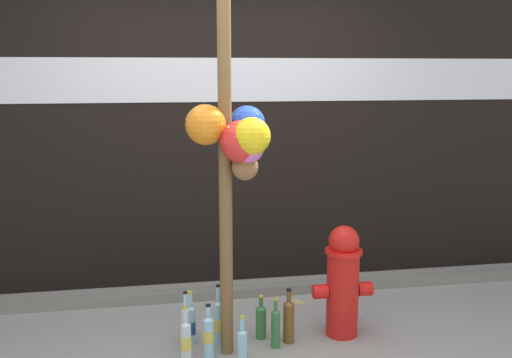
% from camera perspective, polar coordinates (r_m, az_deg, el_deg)
% --- Properties ---
extents(building_wall, '(10.00, 0.21, 3.18)m').
position_cam_1_polar(building_wall, '(4.87, -3.94, 8.22)').
color(building_wall, black).
rests_on(building_wall, ground_plane).
extents(curb_strip, '(8.00, 0.12, 0.08)m').
position_cam_1_polar(curb_strip, '(4.74, -3.10, -11.14)').
color(curb_strip, slate).
rests_on(curb_strip, ground_plane).
extents(memorial_post, '(0.50, 0.46, 2.86)m').
position_cam_1_polar(memorial_post, '(3.45, -2.28, 6.90)').
color(memorial_post, brown).
rests_on(memorial_post, ground_plane).
extents(fire_hydrant, '(0.42, 0.25, 0.78)m').
position_cam_1_polar(fire_hydrant, '(4.03, 8.59, -9.90)').
color(fire_hydrant, red).
rests_on(fire_hydrant, ground_plane).
extents(bottle_0, '(0.07, 0.07, 0.37)m').
position_cam_1_polar(bottle_0, '(3.76, -6.95, -15.58)').
color(bottle_0, silver).
rests_on(bottle_0, ground_plane).
extents(bottle_1, '(0.06, 0.06, 0.39)m').
position_cam_1_polar(bottle_1, '(3.92, -6.95, -14.22)').
color(bottle_1, '#B2DBEA').
rests_on(bottle_1, ground_plane).
extents(bottle_2, '(0.06, 0.06, 0.42)m').
position_cam_1_polar(bottle_2, '(3.94, -3.74, -13.88)').
color(bottle_2, '#93CCE0').
rests_on(bottle_2, ground_plane).
extents(bottle_3, '(0.06, 0.06, 0.34)m').
position_cam_1_polar(bottle_3, '(3.91, 1.94, -14.44)').
color(bottle_3, '#337038').
rests_on(bottle_3, ground_plane).
extents(bottle_4, '(0.07, 0.07, 0.36)m').
position_cam_1_polar(bottle_4, '(3.79, -4.71, -15.18)').
color(bottle_4, '#93CCE0').
rests_on(bottle_4, ground_plane).
extents(bottle_5, '(0.07, 0.07, 0.35)m').
position_cam_1_polar(bottle_5, '(4.01, -6.50, -13.94)').
color(bottle_5, '#B2DBEA').
rests_on(bottle_5, ground_plane).
extents(bottle_6, '(0.07, 0.07, 0.38)m').
position_cam_1_polar(bottle_6, '(3.97, 3.26, -13.75)').
color(bottle_6, brown).
rests_on(bottle_6, ground_plane).
extents(bottle_7, '(0.06, 0.06, 0.31)m').
position_cam_1_polar(bottle_7, '(3.74, -1.37, -15.96)').
color(bottle_7, '#93CCE0').
rests_on(bottle_7, ground_plane).
extents(bottle_8, '(0.07, 0.07, 0.31)m').
position_cam_1_polar(bottle_8, '(4.04, 0.50, -13.82)').
color(bottle_8, '#337038').
rests_on(bottle_8, ground_plane).
extents(litter_0, '(0.14, 0.15, 0.01)m').
position_cam_1_polar(litter_0, '(4.66, 4.27, -12.03)').
color(litter_0, tan).
rests_on(litter_0, ground_plane).
extents(litter_1, '(0.13, 0.14, 0.01)m').
position_cam_1_polar(litter_1, '(4.84, -1.33, -11.12)').
color(litter_1, '#8C99B2').
rests_on(litter_1, ground_plane).
extents(litter_2, '(0.08, 0.09, 0.01)m').
position_cam_1_polar(litter_2, '(4.52, 10.05, -12.90)').
color(litter_2, '#8C99B2').
rests_on(litter_2, ground_plane).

